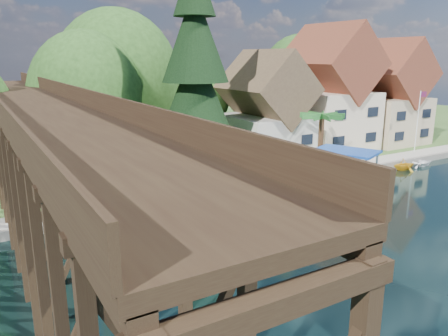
{
  "coord_description": "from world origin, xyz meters",
  "views": [
    {
      "loc": [
        -19.06,
        -19.89,
        10.84
      ],
      "look_at": [
        -3.8,
        6.0,
        3.11
      ],
      "focal_mm": 35.0,
      "sensor_mm": 36.0,
      "label": 1
    }
  ],
  "objects_px": {
    "shed": "(91,148)",
    "conifer": "(195,74)",
    "trestle_bridge": "(39,160)",
    "house_center": "(329,97)",
    "house_right": "(387,99)",
    "boat_yellow": "(404,164)",
    "boat_canopy": "(345,171)",
    "palm_tree": "(322,118)",
    "flagpole": "(419,115)",
    "boat_white_a": "(306,185)",
    "house_left": "(266,114)",
    "tugboat": "(242,195)",
    "boat_white_b": "(417,162)"
  },
  "relations": [
    {
      "from": "shed",
      "to": "conifer",
      "type": "bearing_deg",
      "value": -11.91
    },
    {
      "from": "trestle_bridge",
      "to": "shed",
      "type": "bearing_deg",
      "value": 61.81
    },
    {
      "from": "house_center",
      "to": "house_right",
      "type": "relative_size",
      "value": 1.12
    },
    {
      "from": "house_center",
      "to": "boat_yellow",
      "type": "distance_m",
      "value": 11.33
    },
    {
      "from": "conifer",
      "to": "boat_canopy",
      "type": "xyz_separation_m",
      "value": [
        10.39,
        -7.1,
        -8.04
      ]
    },
    {
      "from": "palm_tree",
      "to": "flagpole",
      "type": "bearing_deg",
      "value": 2.03
    },
    {
      "from": "palm_tree",
      "to": "boat_white_a",
      "type": "distance_m",
      "value": 7.28
    },
    {
      "from": "house_left",
      "to": "boat_canopy",
      "type": "height_order",
      "value": "house_left"
    },
    {
      "from": "house_left",
      "to": "shed",
      "type": "distance_m",
      "value": 18.11
    },
    {
      "from": "palm_tree",
      "to": "tugboat",
      "type": "xyz_separation_m",
      "value": [
        -10.87,
        -3.49,
        -4.64
      ]
    },
    {
      "from": "boat_yellow",
      "to": "trestle_bridge",
      "type": "bearing_deg",
      "value": 102.86
    },
    {
      "from": "shed",
      "to": "trestle_bridge",
      "type": "bearing_deg",
      "value": -118.19
    },
    {
      "from": "boat_yellow",
      "to": "tugboat",
      "type": "bearing_deg",
      "value": 102.02
    },
    {
      "from": "shed",
      "to": "tugboat",
      "type": "height_order",
      "value": "shed"
    },
    {
      "from": "trestle_bridge",
      "to": "conifer",
      "type": "height_order",
      "value": "conifer"
    },
    {
      "from": "conifer",
      "to": "boat_canopy",
      "type": "distance_m",
      "value": 14.93
    },
    {
      "from": "palm_tree",
      "to": "boat_canopy",
      "type": "height_order",
      "value": "palm_tree"
    },
    {
      "from": "house_center",
      "to": "tugboat",
      "type": "distance_m",
      "value": 21.69
    },
    {
      "from": "shed",
      "to": "boat_white_b",
      "type": "relative_size",
      "value": 2.16
    },
    {
      "from": "house_right",
      "to": "tugboat",
      "type": "bearing_deg",
      "value": -160.07
    },
    {
      "from": "palm_tree",
      "to": "flagpole",
      "type": "relative_size",
      "value": 0.84
    },
    {
      "from": "flagpole",
      "to": "boat_white_b",
      "type": "height_order",
      "value": "flagpole"
    },
    {
      "from": "house_center",
      "to": "boat_white_a",
      "type": "distance_m",
      "value": 16.48
    },
    {
      "from": "trestle_bridge",
      "to": "palm_tree",
      "type": "distance_m",
      "value": 25.07
    },
    {
      "from": "conifer",
      "to": "flagpole",
      "type": "relative_size",
      "value": 2.75
    },
    {
      "from": "boat_white_b",
      "to": "house_left",
      "type": "bearing_deg",
      "value": 69.76
    },
    {
      "from": "house_right",
      "to": "palm_tree",
      "type": "bearing_deg",
      "value": -158.67
    },
    {
      "from": "house_center",
      "to": "flagpole",
      "type": "bearing_deg",
      "value": -41.09
    },
    {
      "from": "house_left",
      "to": "conifer",
      "type": "height_order",
      "value": "conifer"
    },
    {
      "from": "house_left",
      "to": "tugboat",
      "type": "xyz_separation_m",
      "value": [
        -9.2,
        -9.86,
        -4.37
      ]
    },
    {
      "from": "conifer",
      "to": "palm_tree",
      "type": "xyz_separation_m",
      "value": [
        11.23,
        -3.09,
        -4.01
      ]
    },
    {
      "from": "trestle_bridge",
      "to": "house_right",
      "type": "xyz_separation_m",
      "value": [
        41.0,
        10.83,
        0.43
      ]
    },
    {
      "from": "boat_white_b",
      "to": "conifer",
      "type": "bearing_deg",
      "value": 90.15
    },
    {
      "from": "trestle_bridge",
      "to": "tugboat",
      "type": "height_order",
      "value": "trestle_bridge"
    },
    {
      "from": "flagpole",
      "to": "boat_white_a",
      "type": "bearing_deg",
      "value": -169.11
    },
    {
      "from": "house_center",
      "to": "boat_yellow",
      "type": "bearing_deg",
      "value": -83.29
    },
    {
      "from": "house_right",
      "to": "flagpole",
      "type": "relative_size",
      "value": 1.85
    },
    {
      "from": "flagpole",
      "to": "trestle_bridge",
      "type": "bearing_deg",
      "value": -172.79
    },
    {
      "from": "conifer",
      "to": "flagpole",
      "type": "xyz_separation_m",
      "value": [
        25.84,
        -2.57,
        -4.79
      ]
    },
    {
      "from": "boat_canopy",
      "to": "shed",
      "type": "bearing_deg",
      "value": 154.76
    },
    {
      "from": "conifer",
      "to": "boat_yellow",
      "type": "xyz_separation_m",
      "value": [
        19.7,
        -5.9,
        -8.77
      ]
    },
    {
      "from": "house_center",
      "to": "palm_tree",
      "type": "relative_size",
      "value": 2.47
    },
    {
      "from": "shed",
      "to": "boat_white_b",
      "type": "distance_m",
      "value": 31.92
    },
    {
      "from": "shed",
      "to": "boat_yellow",
      "type": "xyz_separation_m",
      "value": [
        28.14,
        -7.68,
        -3.18
      ]
    },
    {
      "from": "palm_tree",
      "to": "boat_white_b",
      "type": "relative_size",
      "value": 1.55
    },
    {
      "from": "tugboat",
      "to": "boat_white_a",
      "type": "relative_size",
      "value": 0.81
    },
    {
      "from": "tugboat",
      "to": "boat_yellow",
      "type": "relative_size",
      "value": 1.43
    },
    {
      "from": "palm_tree",
      "to": "conifer",
      "type": "bearing_deg",
      "value": 164.61
    },
    {
      "from": "house_center",
      "to": "conifer",
      "type": "height_order",
      "value": "conifer"
    },
    {
      "from": "boat_canopy",
      "to": "trestle_bridge",
      "type": "bearing_deg",
      "value": -178.92
    }
  ]
}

